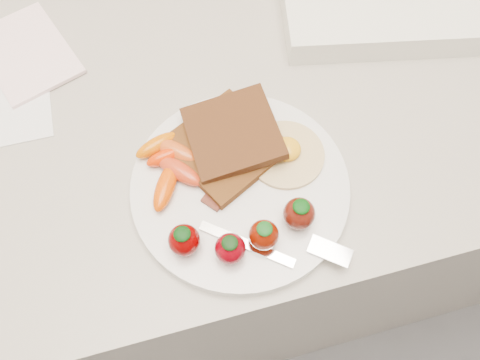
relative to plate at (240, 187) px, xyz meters
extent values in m
cube|color=gray|center=(-0.02, 0.15, -0.46)|extent=(2.00, 0.60, 0.90)
cylinder|color=silver|center=(0.00, 0.00, 0.00)|extent=(0.27, 0.27, 0.02)
cube|color=black|center=(0.00, 0.05, 0.02)|extent=(0.16, 0.16, 0.01)
cube|color=black|center=(0.01, 0.06, 0.03)|extent=(0.11, 0.11, 0.03)
cylinder|color=#F6F0B7|center=(0.07, 0.02, 0.01)|extent=(0.10, 0.10, 0.01)
ellipsoid|color=orange|center=(0.07, 0.03, 0.02)|extent=(0.04, 0.04, 0.02)
cube|color=black|center=(-0.01, 0.01, 0.01)|extent=(0.09, 0.08, 0.00)
cube|color=black|center=(0.01, 0.02, 0.01)|extent=(0.10, 0.05, 0.00)
cube|color=black|center=(0.00, 0.03, 0.02)|extent=(0.08, 0.09, 0.00)
ellipsoid|color=red|center=(-0.08, 0.06, 0.02)|extent=(0.05, 0.03, 0.02)
ellipsoid|color=#B93313|center=(-0.07, 0.03, 0.02)|extent=(0.06, 0.06, 0.02)
ellipsoid|color=#D54400|center=(-0.09, 0.01, 0.02)|extent=(0.05, 0.07, 0.02)
ellipsoid|color=#C04A15|center=(-0.07, 0.06, 0.02)|extent=(0.06, 0.06, 0.02)
ellipsoid|color=#CD5D00|center=(-0.09, 0.07, 0.02)|extent=(0.06, 0.04, 0.02)
ellipsoid|color=#5E0000|center=(-0.08, -0.06, 0.03)|extent=(0.04, 0.04, 0.04)
ellipsoid|color=black|center=(-0.08, -0.06, 0.05)|extent=(0.02, 0.02, 0.01)
ellipsoid|color=#680009|center=(-0.03, -0.08, 0.03)|extent=(0.04, 0.04, 0.04)
ellipsoid|color=black|center=(-0.03, -0.08, 0.05)|extent=(0.02, 0.02, 0.01)
ellipsoid|color=#5D0E01|center=(0.01, -0.08, 0.03)|extent=(0.03, 0.03, 0.04)
ellipsoid|color=#0F4712|center=(0.01, -0.08, 0.05)|extent=(0.02, 0.02, 0.01)
ellipsoid|color=#4C1008|center=(0.05, -0.06, 0.03)|extent=(0.04, 0.04, 0.04)
ellipsoid|color=#063709|center=(0.05, -0.06, 0.05)|extent=(0.02, 0.02, 0.01)
cube|color=white|center=(-0.01, -0.08, 0.01)|extent=(0.10, 0.08, 0.00)
cube|color=silver|center=(0.08, -0.11, 0.01)|extent=(0.05, 0.05, 0.00)
cube|color=#FFD6DA|center=(-0.24, 0.29, 0.00)|extent=(0.16, 0.19, 0.01)
camera|label=1|loc=(-0.06, -0.24, 0.53)|focal=35.00mm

